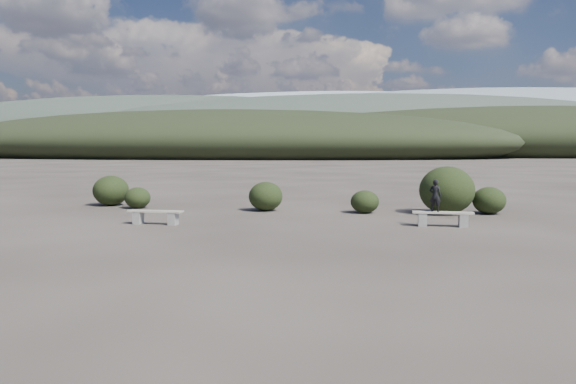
# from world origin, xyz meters

# --- Properties ---
(ground) EXTENTS (1200.00, 1200.00, 0.00)m
(ground) POSITION_xyz_m (0.00, 0.00, 0.00)
(ground) COLOR #2E2924
(ground) RESTS_ON ground
(bench_left) EXTENTS (1.65, 0.44, 0.41)m
(bench_left) POSITION_xyz_m (-3.48, 4.75, 0.25)
(bench_left) COLOR gray
(bench_left) RESTS_ON ground
(bench_right) EXTENTS (1.70, 0.42, 0.42)m
(bench_right) POSITION_xyz_m (4.77, 5.43, 0.26)
(bench_right) COLOR gray
(bench_right) RESTS_ON ground
(seated_person) EXTENTS (0.40, 0.33, 0.92)m
(seated_person) POSITION_xyz_m (4.55, 5.44, 0.88)
(seated_person) COLOR black
(seated_person) RESTS_ON bench_right
(shrub_a) EXTENTS (0.94, 0.94, 0.77)m
(shrub_a) POSITION_xyz_m (-5.68, 8.70, 0.38)
(shrub_a) COLOR black
(shrub_a) RESTS_ON ground
(shrub_b) EXTENTS (1.19, 1.19, 1.02)m
(shrub_b) POSITION_xyz_m (-0.89, 8.53, 0.51)
(shrub_b) COLOR black
(shrub_b) RESTS_ON ground
(shrub_c) EXTENTS (0.97, 0.97, 0.77)m
(shrub_c) POSITION_xyz_m (2.57, 8.34, 0.39)
(shrub_c) COLOR black
(shrub_c) RESTS_ON ground
(shrub_d) EXTENTS (1.83, 1.83, 1.60)m
(shrub_d) POSITION_xyz_m (5.30, 8.47, 0.80)
(shrub_d) COLOR black
(shrub_d) RESTS_ON ground
(shrub_e) EXTENTS (1.10, 1.10, 0.91)m
(shrub_e) POSITION_xyz_m (6.71, 8.64, 0.46)
(shrub_e) COLOR black
(shrub_e) RESTS_ON ground
(shrub_f) EXTENTS (1.35, 1.35, 1.15)m
(shrub_f) POSITION_xyz_m (-7.06, 9.46, 0.57)
(shrub_f) COLOR black
(shrub_f) RESTS_ON ground
(mountain_ridges) EXTENTS (500.00, 400.00, 56.00)m
(mountain_ridges) POSITION_xyz_m (-7.48, 339.06, 10.84)
(mountain_ridges) COLOR black
(mountain_ridges) RESTS_ON ground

